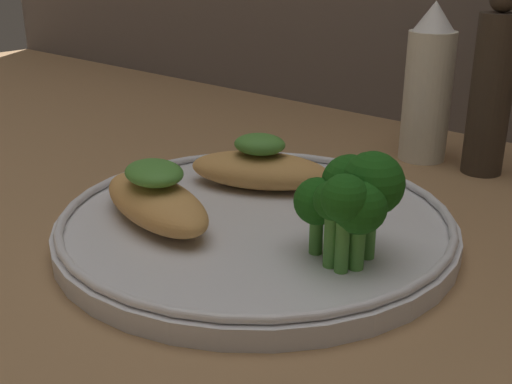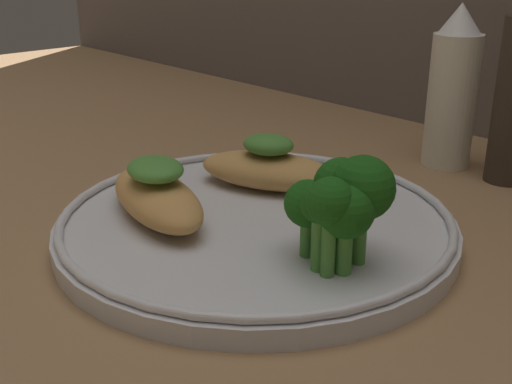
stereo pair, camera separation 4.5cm
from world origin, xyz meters
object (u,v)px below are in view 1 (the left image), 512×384
at_px(plate, 256,223).
at_px(broccoli_bunch, 350,197).
at_px(pepper_grinder, 491,90).
at_px(sauce_bottle, 428,86).

height_order(plate, broccoli_bunch, broccoli_bunch).
bearing_deg(pepper_grinder, plate, -105.30).
xyz_separation_m(plate, pepper_grinder, (0.07, 0.24, 0.07)).
bearing_deg(sauce_bottle, pepper_grinder, -0.00).
bearing_deg(sauce_bottle, broccoli_bunch, -72.45).
xyz_separation_m(broccoli_bunch, pepper_grinder, (-0.02, 0.25, 0.02)).
height_order(broccoli_bunch, pepper_grinder, pepper_grinder).
distance_m(broccoli_bunch, pepper_grinder, 0.25).
distance_m(plate, pepper_grinder, 0.26).
xyz_separation_m(plate, sauce_bottle, (0.01, 0.24, 0.06)).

